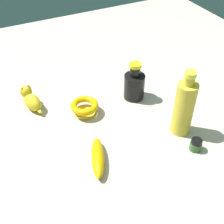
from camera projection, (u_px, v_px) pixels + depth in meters
name	position (u px, v px, depth m)	size (l,w,h in m)	color
ground	(112.00, 129.00, 1.07)	(2.00, 2.00, 0.00)	#BCB29E
banana	(98.00, 157.00, 0.95)	(0.16, 0.04, 0.04)	#E5A304
bottle_short	(134.00, 84.00, 1.17)	(0.08, 0.08, 0.15)	black
nail_polish_jar	(196.00, 145.00, 0.99)	(0.04, 0.04, 0.04)	#305B29
bowl	(85.00, 107.00, 1.12)	(0.10, 0.10, 0.05)	yellow
cat_figurine	(31.00, 99.00, 1.14)	(0.07, 0.13, 0.09)	gold
bottle_tall	(184.00, 107.00, 1.00)	(0.07, 0.07, 0.24)	gold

